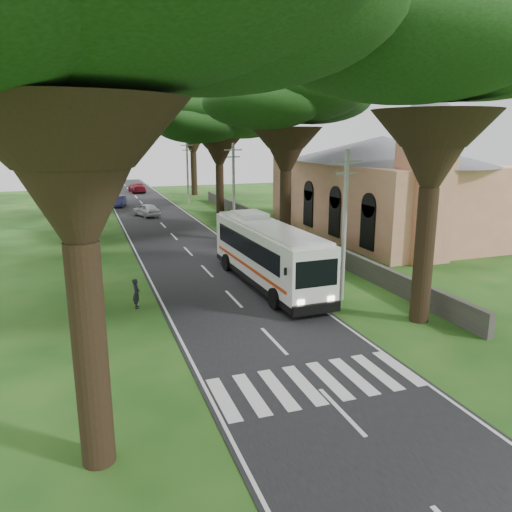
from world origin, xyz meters
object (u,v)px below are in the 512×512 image
(distant_car_b, at_px, (119,201))
(pedestrian, at_px, (136,294))
(pole_near, at_px, (344,224))
(pole_far, at_px, (188,171))
(distant_car_a, at_px, (147,210))
(coach_bus, at_px, (267,253))
(pole_mid, at_px, (234,187))
(distant_car_c, at_px, (137,187))
(church, at_px, (382,179))

(distant_car_b, distance_m, pedestrian, 38.70)
(pole_near, height_order, pole_far, same)
(distant_car_a, bearing_deg, coach_bus, 77.56)
(distant_car_b, xyz_separation_m, pedestrian, (-2.12, -38.64, 0.12))
(pole_mid, bearing_deg, distant_car_c, 97.48)
(pole_mid, bearing_deg, coach_bus, -99.93)
(distant_car_b, bearing_deg, distant_car_a, -64.34)
(church, relative_size, pole_near, 3.00)
(pole_mid, xyz_separation_m, distant_car_b, (-8.50, 20.97, -3.51))
(distant_car_b, bearing_deg, church, -38.77)
(pole_mid, distance_m, distant_car_c, 36.25)
(distant_car_a, bearing_deg, distant_car_b, -95.76)
(pole_near, relative_size, distant_car_c, 1.56)
(coach_bus, height_order, distant_car_c, coach_bus)
(coach_bus, relative_size, distant_car_b, 3.20)
(coach_bus, bearing_deg, pole_near, -56.66)
(pole_far, xyz_separation_m, coach_bus, (-2.80, -36.01, -2.23))
(coach_bus, xyz_separation_m, distant_car_a, (-3.50, 28.02, -1.22))
(pole_far, height_order, distant_car_c, pole_far)
(distant_car_a, bearing_deg, pole_near, 81.57)
(pole_far, xyz_separation_m, distant_car_c, (-4.70, 15.78, -3.40))
(pole_mid, relative_size, distant_car_c, 1.56)
(pole_near, bearing_deg, church, 51.50)
(pole_near, xyz_separation_m, pole_far, (0.00, 40.00, 0.00))
(pole_far, bearing_deg, church, -63.18)
(pole_far, bearing_deg, distant_car_a, -128.27)
(pole_far, xyz_separation_m, distant_car_a, (-6.30, -7.99, -3.44))
(church, relative_size, distant_car_c, 4.67)
(pedestrian, bearing_deg, distant_car_b, 6.67)
(church, distance_m, distant_car_b, 33.16)
(distant_car_a, height_order, distant_car_c, distant_car_c)
(pole_near, xyz_separation_m, distant_car_c, (-4.70, 55.78, -3.40))
(pole_mid, xyz_separation_m, distant_car_a, (-6.30, 12.01, -3.44))
(distant_car_a, distance_m, distant_car_b, 9.22)
(church, distance_m, coach_bus, 19.29)
(church, xyz_separation_m, pole_mid, (-12.36, 4.45, -0.73))
(pole_mid, xyz_separation_m, pole_far, (0.00, 20.00, 0.00))
(coach_bus, relative_size, distant_car_a, 2.99)
(pole_far, distance_m, coach_bus, 36.18)
(distant_car_b, relative_size, distant_car_c, 0.75)
(church, height_order, distant_car_b, church)
(pole_mid, bearing_deg, pole_far, 90.00)
(church, relative_size, pole_mid, 3.00)
(pole_mid, relative_size, distant_car_a, 1.93)
(church, height_order, distant_car_a, church)
(pole_near, xyz_separation_m, pedestrian, (-10.62, 2.34, -3.40))
(pole_near, distance_m, distant_car_a, 32.81)
(coach_bus, bearing_deg, distant_car_a, 95.40)
(pole_far, height_order, pedestrian, pole_far)
(church, xyz_separation_m, distant_car_b, (-20.86, 25.43, -4.24))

